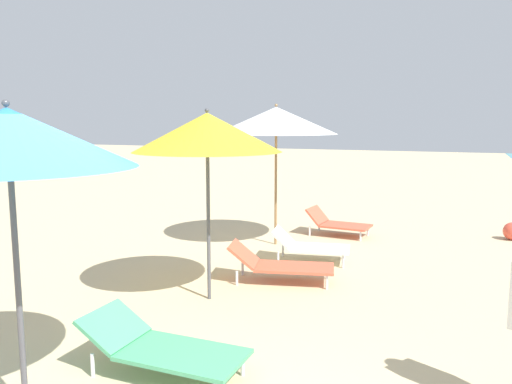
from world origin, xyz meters
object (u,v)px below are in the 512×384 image
beach_ball (512,231)px  lounger_farthest_shoreside (337,223)px  umbrella_second (207,133)px  lounger_nearest_shoreside (162,346)px  lounger_farthest_inland (309,245)px  umbrella_farthest (276,121)px  lounger_second_shoreside (279,264)px  umbrella_nearest (8,138)px

beach_ball → lounger_farthest_shoreside: bearing=-164.8°
umbrella_second → beach_ball: bearing=52.6°
lounger_farthest_shoreside → lounger_nearest_shoreside: bearing=-86.6°
umbrella_second → beach_ball: (4.20, 5.50, -2.11)m
lounger_farthest_inland → umbrella_farthest: bearing=124.3°
lounger_nearest_shoreside → umbrella_farthest: (-0.78, 5.40, 2.16)m
umbrella_second → lounger_farthest_shoreside: umbrella_second is taller
umbrella_second → lounger_farthest_inland: umbrella_second is taller
beach_ball → lounger_nearest_shoreside: bearing=-115.6°
lounger_second_shoreside → lounger_farthest_inland: (0.11, 1.26, 0.01)m
umbrella_farthest → lounger_farthest_inland: size_ratio=1.95×
lounger_second_shoreside → lounger_farthest_inland: 1.26m
beach_ball → umbrella_second: bearing=-127.4°
umbrella_nearest → umbrella_second: size_ratio=1.00×
umbrella_farthest → lounger_farthest_shoreside: umbrella_farthest is taller
umbrella_nearest → lounger_nearest_shoreside: umbrella_nearest is taller
umbrella_nearest → lounger_farthest_shoreside: (0.91, 7.61, -2.04)m
lounger_second_shoreside → umbrella_nearest: bearing=-114.9°
umbrella_nearest → lounger_farthest_shoreside: bearing=83.2°
lounger_farthest_shoreside → lounger_farthest_inland: 2.23m
lounger_nearest_shoreside → lounger_farthest_shoreside: size_ratio=1.18×
umbrella_second → lounger_farthest_inland: 3.16m
umbrella_second → lounger_second_shoreside: (0.65, 1.07, -2.01)m
umbrella_farthest → umbrella_second: bearing=-86.2°
lounger_second_shoreside → beach_ball: 5.67m
umbrella_second → lounger_second_shoreside: 2.37m
lounger_nearest_shoreside → lounger_farthest_inland: lounger_farthest_inland is taller
lounger_nearest_shoreside → umbrella_farthest: bearing=98.8°
umbrella_farthest → lounger_second_shoreside: bearing=-68.8°
lounger_second_shoreside → lounger_farthest_inland: bearing=71.3°
umbrella_nearest → umbrella_farthest: (-0.05, 6.38, 0.14)m
lounger_second_shoreside → lounger_farthest_inland: lounger_second_shoreside is taller
umbrella_farthest → beach_ball: umbrella_farthest is taller
umbrella_farthest → lounger_farthest_shoreside: (0.96, 1.23, -2.17)m
beach_ball → umbrella_farthest: bearing=-153.8°
lounger_nearest_shoreside → lounger_farthest_inland: (0.20, 4.41, 0.00)m
umbrella_nearest → lounger_farthest_shoreside: size_ratio=1.91×
umbrella_nearest → beach_ball: umbrella_nearest is taller
lounger_farthest_shoreside → umbrella_farthest: bearing=-123.0°
lounger_farthest_inland → beach_ball: size_ratio=3.85×
lounger_farthest_inland → umbrella_nearest: bearing=-110.2°
lounger_nearest_shoreside → lounger_second_shoreside: (0.09, 3.15, -0.01)m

